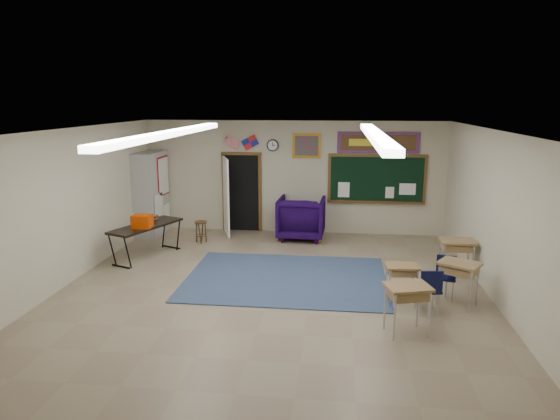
# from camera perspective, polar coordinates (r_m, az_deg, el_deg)

# --- Properties ---
(floor) EXTENTS (9.00, 9.00, 0.00)m
(floor) POSITION_cam_1_polar(r_m,az_deg,el_deg) (9.44, -1.04, -9.46)
(floor) COLOR gray
(floor) RESTS_ON ground
(back_wall) EXTENTS (8.00, 0.04, 3.00)m
(back_wall) POSITION_cam_1_polar(r_m,az_deg,el_deg) (13.38, 1.53, 3.76)
(back_wall) COLOR beige
(back_wall) RESTS_ON floor
(front_wall) EXTENTS (8.00, 0.04, 3.00)m
(front_wall) POSITION_cam_1_polar(r_m,az_deg,el_deg) (4.79, -8.53, -12.69)
(front_wall) COLOR beige
(front_wall) RESTS_ON floor
(left_wall) EXTENTS (0.04, 9.00, 3.00)m
(left_wall) POSITION_cam_1_polar(r_m,az_deg,el_deg) (10.31, -23.69, 0.08)
(left_wall) COLOR beige
(left_wall) RESTS_ON floor
(right_wall) EXTENTS (0.04, 9.00, 3.00)m
(right_wall) POSITION_cam_1_polar(r_m,az_deg,el_deg) (9.34, 24.04, -1.15)
(right_wall) COLOR beige
(right_wall) RESTS_ON floor
(ceiling) EXTENTS (8.00, 9.00, 0.04)m
(ceiling) POSITION_cam_1_polar(r_m,az_deg,el_deg) (8.77, -1.11, 9.04)
(ceiling) COLOR silver
(ceiling) RESTS_ON back_wall
(area_rug) EXTENTS (4.00, 3.00, 0.02)m
(area_rug) POSITION_cam_1_polar(r_m,az_deg,el_deg) (10.15, 0.70, -7.79)
(area_rug) COLOR #364367
(area_rug) RESTS_ON floor
(fluorescent_strips) EXTENTS (3.86, 6.00, 0.10)m
(fluorescent_strips) POSITION_cam_1_polar(r_m,az_deg,el_deg) (8.77, -1.11, 8.64)
(fluorescent_strips) COLOR white
(fluorescent_strips) RESTS_ON ceiling
(doorway) EXTENTS (1.10, 0.89, 2.16)m
(doorway) POSITION_cam_1_polar(r_m,az_deg,el_deg) (13.53, -4.89, 1.92)
(doorway) COLOR black
(doorway) RESTS_ON back_wall
(chalkboard) EXTENTS (2.55, 0.14, 1.30)m
(chalkboard) POSITION_cam_1_polar(r_m,az_deg,el_deg) (13.34, 10.99, 3.35)
(chalkboard) COLOR brown
(chalkboard) RESTS_ON back_wall
(bulletin_board) EXTENTS (2.10, 0.05, 0.55)m
(bulletin_board) POSITION_cam_1_polar(r_m,az_deg,el_deg) (13.22, 11.16, 7.57)
(bulletin_board) COLOR red
(bulletin_board) RESTS_ON back_wall
(framed_art_print) EXTENTS (0.75, 0.05, 0.65)m
(framed_art_print) POSITION_cam_1_polar(r_m,az_deg,el_deg) (13.22, 3.06, 7.35)
(framed_art_print) COLOR #A77620
(framed_art_print) RESTS_ON back_wall
(wall_clock) EXTENTS (0.32, 0.05, 0.32)m
(wall_clock) POSITION_cam_1_polar(r_m,az_deg,el_deg) (13.31, -0.84, 7.40)
(wall_clock) COLOR black
(wall_clock) RESTS_ON back_wall
(wall_flags) EXTENTS (1.16, 0.06, 0.70)m
(wall_flags) POSITION_cam_1_polar(r_m,az_deg,el_deg) (13.41, -4.50, 7.96)
(wall_flags) COLOR red
(wall_flags) RESTS_ON back_wall
(storage_cabinet) EXTENTS (0.59, 1.25, 2.20)m
(storage_cabinet) POSITION_cam_1_polar(r_m,az_deg,el_deg) (13.67, -14.44, 1.84)
(storage_cabinet) COLOR #A5A5A1
(storage_cabinet) RESTS_ON floor
(wingback_armchair) EXTENTS (1.21, 1.25, 1.09)m
(wingback_armchair) POSITION_cam_1_polar(r_m,az_deg,el_deg) (12.89, 2.45, -0.90)
(wingback_armchair) COLOR black
(wingback_armchair) RESTS_ON floor
(student_chair_reading) EXTENTS (0.52, 0.52, 0.82)m
(student_chair_reading) POSITION_cam_1_polar(r_m,az_deg,el_deg) (13.18, 0.77, -1.20)
(student_chair_reading) COLOR #080C32
(student_chair_reading) RESTS_ON floor
(student_chair_desk_a) EXTENTS (0.45, 0.45, 0.80)m
(student_chair_desk_a) POSITION_cam_1_polar(r_m,az_deg,el_deg) (8.82, 16.52, -8.80)
(student_chair_desk_a) COLOR #080C32
(student_chair_desk_a) RESTS_ON floor
(student_chair_desk_b) EXTENTS (0.46, 0.46, 0.77)m
(student_chair_desk_b) POSITION_cam_1_polar(r_m,az_deg,el_deg) (9.55, 18.35, -7.41)
(student_chair_desk_b) COLOR #080C32
(student_chair_desk_b) RESTS_ON floor
(student_desk_front_left) EXTENTS (0.60, 0.47, 0.68)m
(student_desk_front_left) POSITION_cam_1_polar(r_m,az_deg,el_deg) (9.19, 13.70, -7.90)
(student_desk_front_left) COLOR olive
(student_desk_front_left) RESTS_ON floor
(student_desk_front_right) EXTENTS (0.67, 0.50, 0.80)m
(student_desk_front_right) POSITION_cam_1_polar(r_m,az_deg,el_deg) (10.64, 19.49, -5.09)
(student_desk_front_right) COLOR olive
(student_desk_front_right) RESTS_ON floor
(student_desk_back_left) EXTENTS (0.77, 0.66, 0.79)m
(student_desk_back_left) POSITION_cam_1_polar(r_m,az_deg,el_deg) (7.98, 14.29, -10.69)
(student_desk_back_left) COLOR olive
(student_desk_back_left) RESTS_ON floor
(student_desk_back_right) EXTENTS (0.82, 0.77, 0.79)m
(student_desk_back_right) POSITION_cam_1_polar(r_m,az_deg,el_deg) (9.28, 19.69, -7.69)
(student_desk_back_right) COLOR olive
(student_desk_back_right) RESTS_ON floor
(folding_table) EXTENTS (1.26, 1.94, 1.05)m
(folding_table) POSITION_cam_1_polar(r_m,az_deg,el_deg) (11.76, -14.98, -3.29)
(folding_table) COLOR black
(folding_table) RESTS_ON floor
(wooden_stool) EXTENTS (0.31, 0.31, 0.54)m
(wooden_stool) POSITION_cam_1_polar(r_m,az_deg,el_deg) (12.74, -9.01, -2.45)
(wooden_stool) COLOR #492E16
(wooden_stool) RESTS_ON floor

